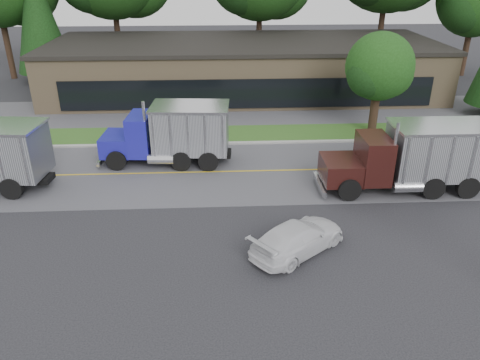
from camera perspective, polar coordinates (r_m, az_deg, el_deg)
The scene contains 13 objects.
ground at distance 17.90m, azimuth -1.08°, elevation -11.04°, with size 140.00×140.00×0.00m, color #36363B.
road at distance 25.69m, azimuth -1.78°, elevation 1.01°, with size 60.00×8.00×0.02m, color slate.
center_line at distance 25.69m, azimuth -1.78°, elevation 1.01°, with size 60.00×0.12×0.01m, color gold.
curb at distance 29.56m, azimuth -1.97°, elevation 4.39°, with size 60.00×0.30×0.12m, color #9E9E99.
grass_verge at distance 31.24m, azimuth -2.04°, elevation 5.58°, with size 60.00×3.40×0.03m, color #346522.
far_parking at distance 35.98m, azimuth -2.20°, elevation 8.30°, with size 60.00×7.00×0.02m, color slate.
strip_mall at distance 41.35m, azimuth 0.45°, elevation 13.46°, with size 32.00×12.00×4.00m, color #907858.
tree_far_e at distance 51.79m, azimuth 26.85°, elevation 18.84°, with size 7.57×7.13×10.80m.
evergreen_left at distance 47.24m, azimuth -23.44°, elevation 18.11°, with size 4.91×4.91×11.17m.
tree_verge at distance 31.90m, azimuth 16.71°, elevation 12.76°, with size 4.59×4.32×6.55m.
dump_truck_blue at distance 26.50m, azimuth -8.15°, elevation 5.75°, with size 7.32×3.13×3.36m.
dump_truck_maroon at distance 24.68m, azimuth 20.61°, elevation 2.81°, with size 8.30×2.71×3.36m.
rally_car at distance 18.78m, azimuth 7.10°, elevation -6.96°, with size 1.78×4.37×1.27m, color silver.
Camera 1 is at (-0.41, -14.36, 10.67)m, focal length 35.00 mm.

